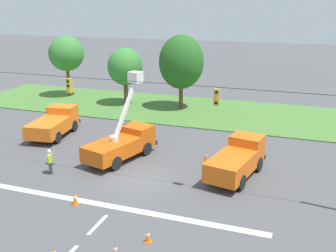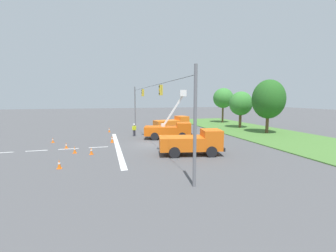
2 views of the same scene
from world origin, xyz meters
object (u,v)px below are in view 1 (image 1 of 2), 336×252
tree_centre (181,62)px  utility_truck_support_near (237,159)px  traffic_cone_foreground_left (206,156)px  utility_truck_support_far (54,123)px  traffic_cone_mid_left (115,250)px  traffic_cone_lane_edge_a (110,136)px  road_worker (50,160)px  tree_west (125,67)px  traffic_cone_mid_right (75,198)px  tree_far_west (66,54)px  utility_truck_bucket_lift (123,142)px  traffic_cone_far_right (148,236)px

tree_centre → utility_truck_support_near: bearing=-60.2°
tree_centre → traffic_cone_foreground_left: bearing=-65.3°
utility_truck_support_far → traffic_cone_mid_left: utility_truck_support_far is taller
tree_centre → traffic_cone_foreground_left: (6.34, -13.75, -4.79)m
utility_truck_support_near → traffic_cone_mid_left: utility_truck_support_near is taller
traffic_cone_mid_left → traffic_cone_lane_edge_a: size_ratio=1.01×
utility_truck_support_near → road_worker: 12.68m
road_worker → traffic_cone_foreground_left: bearing=31.8°
traffic_cone_lane_edge_a → road_worker: bearing=-94.0°
tree_west → utility_truck_support_near: (15.49, -15.35, -3.16)m
traffic_cone_mid_right → traffic_cone_lane_edge_a: size_ratio=1.18×
tree_far_west → utility_truck_support_far: (7.33, -13.53, -4.16)m
tree_far_west → tree_centre: bearing=-3.8°
utility_truck_bucket_lift → utility_truck_support_near: 8.64m
tree_centre → road_worker: bearing=-99.0°
road_worker → traffic_cone_mid_left: (8.38, -6.85, -0.66)m
utility_truck_support_near → traffic_cone_mid_right: 10.82m
utility_truck_support_far → road_worker: utility_truck_support_far is taller
traffic_cone_foreground_left → traffic_cone_lane_edge_a: traffic_cone_foreground_left is taller
traffic_cone_mid_right → road_worker: bearing=141.0°
traffic_cone_mid_right → utility_truck_support_near: bearing=41.1°
utility_truck_support_far → traffic_cone_mid_left: (12.94, -13.90, -0.81)m
tree_far_west → utility_truck_support_near: size_ratio=1.20×
utility_truck_support_far → traffic_cone_foreground_left: bearing=-5.0°
traffic_cone_lane_edge_a → traffic_cone_far_right: bearing=-55.7°
utility_truck_support_near → traffic_cone_foreground_left: size_ratio=8.84×
traffic_cone_mid_left → traffic_cone_far_right: bearing=58.6°
tree_far_west → road_worker: tree_far_west is taller
utility_truck_support_far → traffic_cone_lane_edge_a: size_ratio=8.80×
utility_truck_bucket_lift → utility_truck_support_near: size_ratio=1.05×
utility_truck_support_near → road_worker: bearing=-162.0°
traffic_cone_foreground_left → traffic_cone_mid_left: 12.73m
utility_truck_support_far → traffic_cone_lane_edge_a: utility_truck_support_far is taller
utility_truck_support_far → traffic_cone_foreground_left: 14.06m
tree_west → traffic_cone_mid_right: (7.35, -22.45, -3.95)m
tree_centre → utility_truck_support_near: (8.97, -15.67, -3.94)m
traffic_cone_foreground_left → traffic_cone_lane_edge_a: size_ratio=1.01×
road_worker → tree_west: bearing=100.1°
tree_centre → traffic_cone_mid_left: size_ratio=11.49×
traffic_cone_mid_left → traffic_cone_lane_edge_a: traffic_cone_mid_left is taller
road_worker → traffic_cone_mid_right: size_ratio=2.17×
tree_west → utility_truck_support_far: (-1.13, -12.21, -3.20)m
utility_truck_bucket_lift → traffic_cone_mid_right: utility_truck_bucket_lift is taller
tree_west → utility_truck_support_far: 12.68m
utility_truck_support_far → traffic_cone_lane_edge_a: (5.09, 0.56, -0.82)m
traffic_cone_mid_left → traffic_cone_foreground_left: bearing=85.3°
traffic_cone_lane_edge_a → traffic_cone_foreground_left: bearing=-11.3°
tree_centre → utility_truck_bucket_lift: bearing=-88.7°
traffic_cone_mid_right → traffic_cone_far_right: bearing=-21.1°
utility_truck_support_far → traffic_cone_mid_right: (8.49, -10.24, -0.75)m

